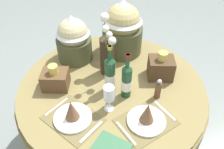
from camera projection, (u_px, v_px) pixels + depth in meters
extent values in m
plane|color=gray|center=(112.00, 143.00, 2.19)|extent=(8.00, 8.00, 0.00)
cylinder|color=olive|center=(112.00, 88.00, 1.72)|extent=(1.34, 1.34, 0.04)
cylinder|color=olive|center=(112.00, 99.00, 1.79)|extent=(1.37, 1.37, 0.19)
cylinder|color=black|center=(112.00, 118.00, 1.95)|extent=(0.12, 0.12, 0.67)
cylinder|color=black|center=(112.00, 142.00, 2.18)|extent=(0.76, 0.76, 0.03)
cube|color=brown|center=(73.00, 119.00, 1.48)|extent=(0.43, 0.41, 0.00)
cylinder|color=white|center=(73.00, 118.00, 1.47)|extent=(0.24, 0.24, 0.02)
cone|color=brown|center=(71.00, 110.00, 1.42)|extent=(0.09, 0.09, 0.14)
cube|color=silver|center=(57.00, 106.00, 1.55)|extent=(0.13, 0.16, 0.00)
cube|color=silver|center=(91.00, 132.00, 1.40)|extent=(0.13, 0.16, 0.00)
cube|color=brown|center=(146.00, 122.00, 1.46)|extent=(0.43, 0.41, 0.00)
cylinder|color=white|center=(146.00, 121.00, 1.46)|extent=(0.24, 0.24, 0.02)
cone|color=brown|center=(148.00, 112.00, 1.40)|extent=(0.09, 0.09, 0.14)
cube|color=silver|center=(126.00, 133.00, 1.40)|extent=(0.12, 0.16, 0.00)
cube|color=silver|center=(165.00, 111.00, 1.52)|extent=(0.12, 0.16, 0.00)
cylinder|color=#332819|center=(107.00, 56.00, 1.72)|extent=(0.10, 0.10, 0.30)
sphere|color=silver|center=(106.00, 29.00, 1.46)|extent=(0.05, 0.05, 0.05)
cylinder|color=#4C7038|center=(106.00, 39.00, 1.51)|extent=(0.01, 0.01, 0.13)
sphere|color=silver|center=(109.00, 35.00, 1.58)|extent=(0.04, 0.04, 0.04)
cylinder|color=#4C7038|center=(109.00, 38.00, 1.60)|extent=(0.01, 0.01, 0.03)
sphere|color=silver|center=(105.00, 17.00, 1.57)|extent=(0.06, 0.06, 0.06)
cylinder|color=#4C7038|center=(105.00, 28.00, 1.62)|extent=(0.01, 0.01, 0.12)
sphere|color=silver|center=(113.00, 41.00, 1.53)|extent=(0.05, 0.05, 0.05)
cylinder|color=#4C7038|center=(113.00, 45.00, 1.55)|extent=(0.01, 0.01, 0.03)
cylinder|color=#194223|center=(110.00, 76.00, 1.59)|extent=(0.07, 0.07, 0.25)
cylinder|color=silver|center=(110.00, 78.00, 1.60)|extent=(0.07, 0.07, 0.09)
cone|color=#194223|center=(110.00, 60.00, 1.50)|extent=(0.07, 0.07, 0.03)
cylinder|color=#194223|center=(110.00, 52.00, 1.46)|extent=(0.03, 0.03, 0.09)
cylinder|color=#B29933|center=(110.00, 48.00, 1.44)|extent=(0.03, 0.03, 0.02)
cylinder|color=#194223|center=(126.00, 83.00, 1.56)|extent=(0.07, 0.07, 0.23)
cylinder|color=silver|center=(126.00, 85.00, 1.57)|extent=(0.07, 0.07, 0.08)
cone|color=#194223|center=(127.00, 67.00, 1.47)|extent=(0.07, 0.07, 0.03)
cylinder|color=#194223|center=(128.00, 60.00, 1.43)|extent=(0.03, 0.03, 0.08)
cylinder|color=maroon|center=(128.00, 56.00, 1.41)|extent=(0.03, 0.03, 0.02)
cylinder|color=silver|center=(109.00, 108.00, 1.54)|extent=(0.06, 0.06, 0.00)
cylinder|color=silver|center=(109.00, 104.00, 1.51)|extent=(0.01, 0.01, 0.09)
cylinder|color=silver|center=(109.00, 93.00, 1.45)|extent=(0.07, 0.07, 0.10)
cylinder|color=brown|center=(158.00, 90.00, 1.58)|extent=(0.04, 0.04, 0.13)
sphere|color=#B7B7BC|center=(160.00, 81.00, 1.53)|extent=(0.03, 0.03, 0.03)
cube|color=#336642|center=(111.00, 148.00, 1.31)|extent=(0.25, 0.23, 0.02)
cylinder|color=#474C2D|center=(75.00, 49.00, 1.89)|extent=(0.28, 0.28, 0.18)
sphere|color=#C6B784|center=(73.00, 33.00, 1.80)|extent=(0.24, 0.24, 0.24)
cone|color=silver|center=(72.00, 25.00, 1.75)|extent=(0.26, 0.26, 0.15)
cylinder|color=#474C2D|center=(122.00, 39.00, 1.95)|extent=(0.33, 0.33, 0.23)
sphere|color=tan|center=(123.00, 21.00, 1.84)|extent=(0.28, 0.28, 0.28)
cone|color=silver|center=(123.00, 10.00, 1.78)|extent=(0.31, 0.31, 0.18)
cube|color=brown|center=(55.00, 80.00, 1.66)|extent=(0.18, 0.15, 0.13)
cylinder|color=gold|center=(53.00, 69.00, 1.59)|extent=(0.07, 0.07, 0.06)
cube|color=#47331E|center=(161.00, 68.00, 1.73)|extent=(0.18, 0.15, 0.16)
cylinder|color=gold|center=(163.00, 56.00, 1.66)|extent=(0.07, 0.07, 0.06)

